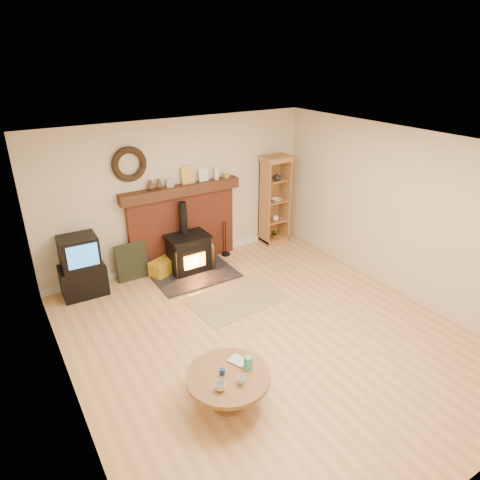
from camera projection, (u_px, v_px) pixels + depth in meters
ground at (267, 336)px, 5.91m from camera, size 5.50×5.50×0.00m
room_shell at (265, 218)px, 5.27m from camera, size 5.02×5.52×2.61m
chimney_breast at (183, 221)px, 7.65m from camera, size 2.20×0.22×1.78m
wood_stove at (189, 255)px, 7.49m from camera, size 1.40×1.00×1.24m
area_rug at (235, 299)px, 6.77m from camera, size 1.50×1.09×0.01m
tv_unit at (82, 267)px, 6.73m from camera, size 0.70×0.51×1.00m
curio_cabinet at (274, 200)px, 8.45m from camera, size 0.57×0.41×1.78m
firelog_box at (163, 268)px, 7.45m from camera, size 0.52×0.43×0.28m
leaning_painting at (132, 262)px, 7.26m from camera, size 0.54×0.14×0.64m
fire_tools at (225, 250)px, 8.18m from camera, size 0.16×0.16×0.70m
coffee_table at (229, 380)px, 4.66m from camera, size 0.93×0.93×0.56m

